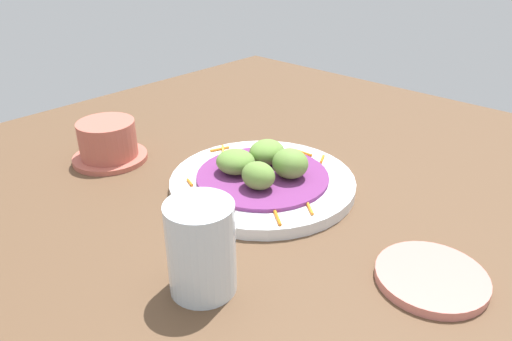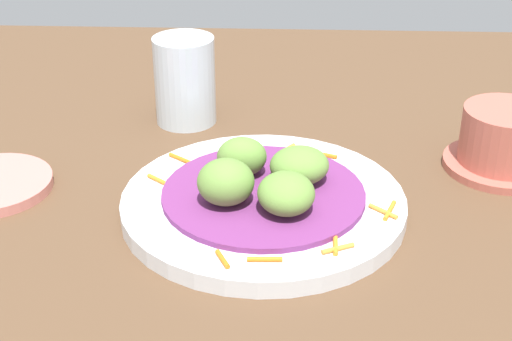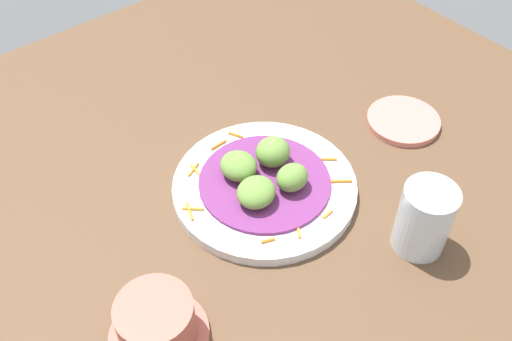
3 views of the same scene
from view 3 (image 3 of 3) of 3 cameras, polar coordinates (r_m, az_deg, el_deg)
name	(u,v)px [view 3 (image 3 of 3)]	position (r cm, az deg, el deg)	size (l,w,h in cm)	color
table_surface	(272,185)	(83.86, 1.58, -1.44)	(110.00, 110.00, 2.00)	brown
main_plate	(265,187)	(81.15, 0.86, -1.64)	(25.90, 25.90, 1.60)	silver
cabbage_bed	(265,182)	(80.36, 0.86, -1.13)	(18.48, 18.48, 0.53)	#702D6B
carrot_garnish	(251,183)	(80.29, -0.47, -1.24)	(21.77, 23.03, 0.40)	orange
guac_scoop_left	(239,166)	(79.77, -1.74, 0.46)	(4.97, 5.37, 3.41)	olive
guac_scoop_center	(256,192)	(76.50, 0.02, -2.16)	(5.51, 5.10, 3.29)	olive
guac_scoop_right	(292,178)	(78.16, 3.55, -0.73)	(4.00, 4.66, 3.65)	olive
guac_scoop_back	(273,152)	(81.25, 1.69, 1.86)	(4.75, 5.03, 4.09)	olive
side_plate_small	(403,121)	(94.55, 14.37, 4.78)	(11.52, 11.52, 1.02)	tan
terracotta_bowl	(157,324)	(67.15, -9.81, -14.71)	(11.52, 11.52, 6.42)	#B75B4C
water_glass	(424,219)	(75.07, 16.31, -4.61)	(6.85, 6.85, 9.89)	silver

